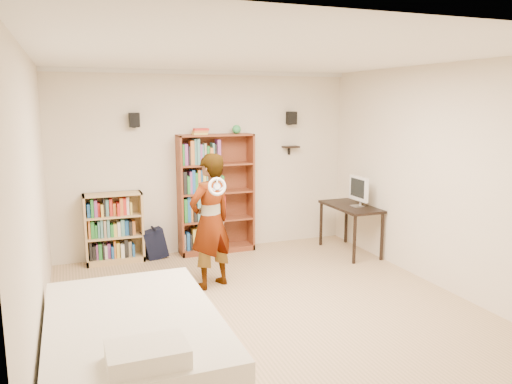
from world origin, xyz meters
TOP-DOWN VIEW (x-y plane):
  - ground at (0.00, 0.00)m, footprint 4.50×5.00m
  - room_shell at (0.00, 0.00)m, footprint 4.52×5.02m
  - crown_molding at (0.00, 0.00)m, footprint 4.50×5.00m
  - speaker_left at (-1.05, 2.40)m, footprint 0.14×0.12m
  - speaker_right at (1.35, 2.40)m, footprint 0.14×0.12m
  - wall_shelf at (1.35, 2.41)m, footprint 0.25×0.16m
  - tall_bookshelf at (0.10, 2.34)m, footprint 1.12×0.33m
  - low_bookshelf at (-1.40, 2.35)m, footprint 0.80×0.30m
  - computer_desk at (1.96, 1.58)m, footprint 0.53×1.06m
  - imac at (2.01, 1.49)m, footprint 0.12×0.45m
  - daybed at (-1.53, -0.74)m, footprint 1.40×2.16m
  - person at (-0.38, 0.95)m, footprint 0.71×0.61m
  - wii_wheel at (-0.38, 0.64)m, footprint 0.21×0.08m
  - navy_bag at (-0.85, 2.31)m, footprint 0.36×0.26m

SIDE VIEW (x-z plane):
  - ground at x=0.00m, z-range -0.01..0.01m
  - navy_bag at x=-0.85m, z-range 0.00..0.45m
  - daybed at x=-1.53m, z-range 0.00..0.64m
  - computer_desk at x=1.96m, z-range 0.00..0.73m
  - low_bookshelf at x=-1.40m, z-range 0.00..1.00m
  - person at x=-0.38m, z-range 0.00..1.65m
  - tall_bookshelf at x=0.10m, z-range 0.00..1.78m
  - imac at x=2.01m, z-range 0.73..1.17m
  - wii_wheel at x=-0.38m, z-range 1.19..1.41m
  - wall_shelf at x=1.35m, z-range 1.54..1.56m
  - room_shell at x=0.00m, z-range 0.41..3.12m
  - speaker_left at x=-1.05m, z-range 1.90..2.10m
  - speaker_right at x=1.35m, z-range 1.90..2.10m
  - crown_molding at x=0.00m, z-range 2.64..2.70m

